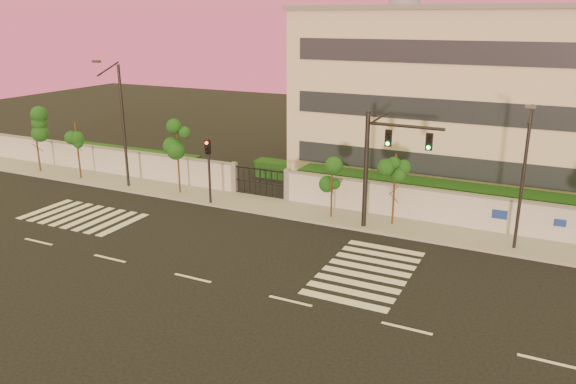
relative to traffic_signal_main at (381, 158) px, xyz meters
name	(u,v)px	position (x,y,z in m)	size (l,w,h in m)	color
ground	(193,278)	(-5.85, -9.57, -4.24)	(120.00, 120.00, 0.00)	black
sidewalk	(291,210)	(-5.85, 0.93, -4.16)	(60.00, 3.00, 0.15)	gray
perimeter_wall	(303,188)	(-5.75, 2.43, -3.17)	(60.00, 0.36, 2.20)	#AAACB1
hedge_row	(334,183)	(-4.69, 5.17, -3.42)	(41.00, 4.25, 1.80)	#0F3414
institutional_building	(479,97)	(3.15, 12.42, 1.92)	(24.40, 12.40, 12.25)	beige
road_markings	(209,244)	(-7.43, -5.81, -4.23)	(57.00, 7.62, 0.02)	silver
street_tree_a	(35,126)	(-27.14, 0.49, -0.61)	(1.58, 1.26, 4.92)	#382314
street_tree_b	(77,138)	(-22.85, 0.41, -1.06)	(1.48, 1.18, 4.32)	#382314
street_tree_c	(177,139)	(-14.06, 0.65, -0.43)	(1.55, 1.24, 5.18)	#382314
street_tree_d	(332,176)	(-3.05, 0.62, -1.57)	(1.31, 1.04, 3.62)	#382314
street_tree_e	(395,174)	(0.54, 1.08, -1.10)	(1.34, 1.06, 4.26)	#382314
traffic_signal_main	(381,158)	(0.00, 0.00, 0.00)	(4.24, 0.42, 6.71)	black
traffic_signal_secondary	(209,163)	(-11.01, -0.32, -1.46)	(0.34, 0.34, 4.38)	black
streetlight_west	(121,120)	(-18.31, 0.17, 0.58)	(0.53, 2.15, 8.92)	black
streetlight_east	(523,173)	(7.16, 0.23, -0.06)	(0.46, 1.86, 7.73)	black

